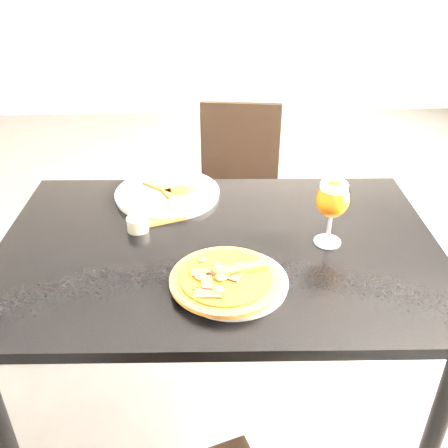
{
  "coord_description": "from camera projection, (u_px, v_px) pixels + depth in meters",
  "views": [
    {
      "loc": [
        -0.08,
        -1.48,
        1.5
      ],
      "look_at": [
        -0.03,
        -0.38,
        0.83
      ],
      "focal_mm": 40.0,
      "sensor_mm": 36.0,
      "label": 1
    }
  ],
  "objects": [
    {
      "name": "pizza",
      "position": [
        226.0,
        278.0,
        1.19
      ],
      "size": [
        0.27,
        0.27,
        0.03
      ],
      "rotation": [
        0.0,
        0.0,
        -0.07
      ],
      "color": "#915C23",
      "rests_on": "plate_main"
    },
    {
      "name": "crust_scraps",
      "position": [
        173.0,
        190.0,
        1.58
      ],
      "size": [
        0.18,
        0.13,
        0.01
      ],
      "rotation": [
        0.0,
        0.0,
        -0.25
      ],
      "color": "#915C23",
      "rests_on": "plate_second"
    },
    {
      "name": "chair_far",
      "position": [
        238.0,
        189.0,
        2.28
      ],
      "size": [
        0.43,
        0.43,
        0.82
      ],
      "rotation": [
        0.0,
        0.0,
        -0.14
      ],
      "color": "black",
      "rests_on": "ground"
    },
    {
      "name": "ground",
      "position": [
        226.0,
        349.0,
        2.05
      ],
      "size": [
        6.0,
        6.0,
        0.0
      ],
      "primitive_type": "plane",
      "color": "#545456",
      "rests_on": "ground"
    },
    {
      "name": "loose_crust",
      "position": [
        167.0,
        220.0,
        1.46
      ],
      "size": [
        0.12,
        0.06,
        0.01
      ],
      "primitive_type": "cube",
      "rotation": [
        0.0,
        0.0,
        0.35
      ],
      "color": "#915C23",
      "rests_on": "dining_table"
    },
    {
      "name": "plate_second",
      "position": [
        168.0,
        194.0,
        1.59
      ],
      "size": [
        0.44,
        0.44,
        0.02
      ],
      "primitive_type": "cylinder",
      "rotation": [
        0.0,
        0.0,
        -0.45
      ],
      "color": "silver",
      "rests_on": "dining_table"
    },
    {
      "name": "dining_table",
      "position": [
        219.0,
        270.0,
        1.4
      ],
      "size": [
        1.23,
        0.84,
        0.75
      ],
      "rotation": [
        0.0,
        0.0,
        -0.03
      ],
      "color": "black",
      "rests_on": "ground"
    },
    {
      "name": "plate_main",
      "position": [
        232.0,
        282.0,
        1.2
      ],
      "size": [
        0.29,
        0.29,
        0.01
      ],
      "primitive_type": "cylinder",
      "rotation": [
        0.0,
        0.0,
        0.11
      ],
      "color": "silver",
      "rests_on": "dining_table"
    },
    {
      "name": "sauce_cup",
      "position": [
        137.0,
        223.0,
        1.41
      ],
      "size": [
        0.06,
        0.06,
        0.04
      ],
      "color": "beige",
      "rests_on": "dining_table"
    },
    {
      "name": "beer_glass",
      "position": [
        333.0,
        200.0,
        1.3
      ],
      "size": [
        0.09,
        0.09,
        0.18
      ],
      "color": "silver",
      "rests_on": "dining_table"
    }
  ]
}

